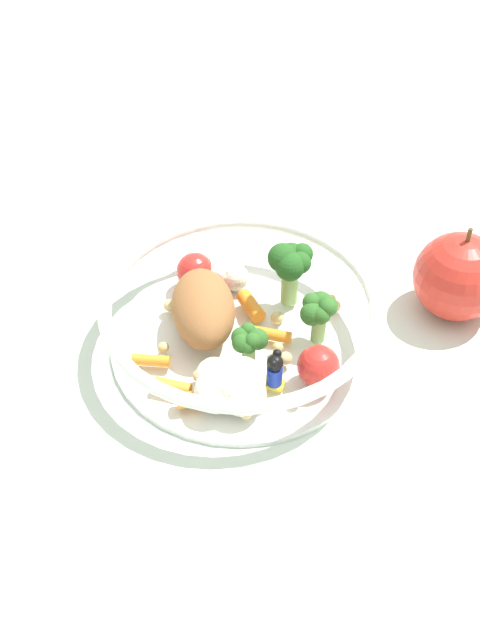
# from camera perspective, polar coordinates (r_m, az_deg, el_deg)

# --- Properties ---
(ground_plane) EXTENTS (2.40, 2.40, 0.00)m
(ground_plane) POSITION_cam_1_polar(r_m,az_deg,el_deg) (0.63, 1.54, -2.22)
(ground_plane) COLOR silver
(food_container) EXTENTS (0.22, 0.22, 0.07)m
(food_container) POSITION_cam_1_polar(r_m,az_deg,el_deg) (0.62, -0.18, -0.06)
(food_container) COLOR white
(food_container) RESTS_ON ground_plane
(loose_apple) EXTENTS (0.08, 0.08, 0.09)m
(loose_apple) POSITION_cam_1_polar(r_m,az_deg,el_deg) (0.67, 15.87, 3.12)
(loose_apple) COLOR red
(loose_apple) RESTS_ON ground_plane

